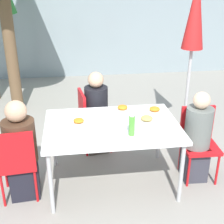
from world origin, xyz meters
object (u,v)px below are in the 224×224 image
bottle (132,125)px  closed_umbrella (194,23)px  drinking_cup (117,120)px  person_far (97,115)px  chair_right (198,137)px  person_right (197,139)px  salad_bowl (106,139)px  chair_far (90,117)px  chair_left (16,160)px  person_left (21,153)px

bottle → closed_umbrella: bearing=50.3°
bottle → drinking_cup: size_ratio=2.66×
person_far → bottle: person_far is taller
closed_umbrella → drinking_cup: 1.77m
chair_right → person_right: person_right is taller
bottle → salad_bowl: size_ratio=1.30×
chair_right → closed_umbrella: 1.54m
chair_far → bottle: 1.17m
closed_umbrella → chair_left: bearing=-152.2°
bottle → drinking_cup: (-0.11, 0.29, -0.07)m
person_left → salad_bowl: bearing=-23.1°
chair_right → bottle: 0.99m
closed_umbrella → salad_bowl: size_ratio=13.18×
person_right → bottle: bearing=17.8°
person_right → drinking_cup: bearing=-1.7°
chair_left → closed_umbrella: closed_umbrella is taller
person_left → drinking_cup: person_left is taller
person_right → drinking_cup: (-0.92, 0.07, 0.28)m
closed_umbrella → chair_far: bearing=-170.9°
chair_right → person_far: person_far is taller
chair_right → drinking_cup: chair_right is taller
chair_far → closed_umbrella: size_ratio=0.37×
chair_left → chair_right: 2.07m
person_left → chair_far: person_left is taller
chair_left → salad_bowl: 0.98m
closed_umbrella → bottle: bearing=-129.7°
chair_left → drinking_cup: (1.09, 0.20, 0.30)m
chair_right → closed_umbrella: size_ratio=0.37×
chair_left → chair_right: same height
chair_left → salad_bowl: (0.92, -0.20, 0.28)m
closed_umbrella → salad_bowl: 2.13m
bottle → drinking_cup: bottle is taller
chair_right → person_right: size_ratio=0.78×
closed_umbrella → drinking_cup: (-1.17, -0.99, -0.87)m
bottle → salad_bowl: 0.31m
chair_left → person_far: 1.30m
chair_left → drinking_cup: 1.14m
person_left → person_far: size_ratio=0.99×
chair_right → bottle: bearing=21.6°
chair_far → drinking_cup: chair_far is taller
salad_bowl → bottle: bearing=20.9°
chair_right → chair_far: same height
closed_umbrella → chair_right: bearing=-101.4°
person_right → closed_umbrella: size_ratio=0.48×
closed_umbrella → drinking_cup: bearing=-139.7°
bottle → drinking_cup: 0.32m
person_left → drinking_cup: (1.04, 0.11, 0.27)m
person_far → closed_umbrella: 1.77m
person_far → closed_umbrella: bearing=93.1°
person_far → drinking_cup: (0.17, -0.73, 0.26)m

